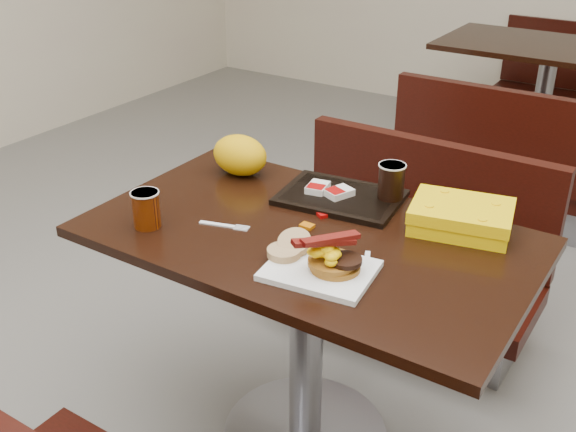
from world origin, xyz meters
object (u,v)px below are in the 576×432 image
Objects in this scene: clamshell at (461,217)px; paper_bag at (240,155)px; platter at (320,270)px; coffee_cup_near at (146,209)px; bench_near_n at (404,249)px; bench_far_s at (503,150)px; knife at (366,268)px; tray at (340,197)px; hashbrown_sleeve_left at (318,188)px; table_near at (306,344)px; bench_far_n at (569,84)px; coffee_cup_far at (391,181)px; table_far at (541,110)px; pancake_stack at (335,264)px; fork at (217,224)px; hashbrown_sleeve_right at (339,192)px.

clamshell is 1.43× the size of paper_bag.
platter is 0.53m from coffee_cup_near.
bench_far_s is (0.00, 1.20, 0.00)m from bench_near_n.
tray is at bearing -165.75° from knife.
bench_far_s is 1.74m from hashbrown_sleeve_left.
bench_far_n is at bearing 90.00° from table_near.
bench_far_s is 1.68m from coffee_cup_far.
clamshell is (0.34, -1.66, 0.43)m from bench_far_s.
table_far is at bearing 85.94° from clamshell.
pancake_stack is at bearing -64.14° from hashbrown_sleeve_left.
paper_bag reaches higher than table_near.
bench_near_n is at bearing -90.00° from bench_far_s.
bench_near_n is 1.90m from table_far.
fork is at bearing 34.71° from coffee_cup_near.
hashbrown_sleeve_left is at bearing -157.27° from knife.
table_near is at bearing 138.81° from pancake_stack.
bench_far_n is (0.00, 0.70, -0.02)m from table_far.
coffee_cup_near is 1.33× the size of hashbrown_sleeve_right.
paper_bag reaches higher than tray.
platter is 0.04m from pancake_stack.
knife is 0.68m from paper_bag.
clamshell is at bearing 135.56° from knife.
pancake_stack reaches higher than bench_far_s.
platter is (0.13, -2.76, 0.38)m from table_far.
tray reaches higher than bench_far_n.
coffee_cup_far reaches higher than platter.
paper_bag is at bearing -158.50° from hashbrown_sleeve_right.
hashbrown_sleeve_right is at bearing -164.93° from knife.
bench_far_n is 3.76× the size of clamshell.
tray reaches higher than bench_near_n.
hashbrown_sleeve_left is (-0.23, 0.38, 0.02)m from platter.
knife is at bearing 51.00° from pancake_stack.
knife is (0.22, -1.98, 0.39)m from bench_far_s.
platter is 0.46m from coffee_cup_far.
bench_far_s is at bearing 76.36° from hashbrown_sleeve_left.
table_far is (0.00, 1.90, 0.02)m from bench_near_n.
coffee_cup_far reaches higher than hashbrown_sleeve_right.
table_near is at bearing -29.51° from paper_bag.
knife is 0.86× the size of paper_bag.
paper_bag is at bearing 150.49° from table_near.
table_near is 0.46m from hashbrown_sleeve_right.
fork is 0.67m from clamshell.
platter is 3.37× the size of hashbrown_sleeve_left.
knife is at bearing -20.27° from table_near.
table_near is 8.35× the size of fork.
bench_far_s is 2.05m from fork.
bench_near_n is 3.76× the size of clamshell.
coffee_cup_near is 0.30× the size of tray.
platter is at bearing -36.19° from paper_bag.
bench_far_s is at bearing 76.92° from paper_bag.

